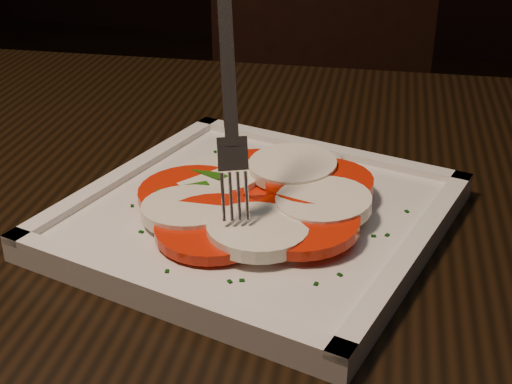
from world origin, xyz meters
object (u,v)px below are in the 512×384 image
object	(u,v)px
fork	(227,79)
plate	(256,218)
table	(180,304)
chair	(327,125)

from	to	relation	value
fork	plate	bearing A→B (deg)	29.65
table	plate	xyz separation A→B (m)	(0.07, -0.01, 0.11)
chair	plate	size ratio (longest dim) A/B	3.50
plate	table	bearing A→B (deg)	171.08
plate	fork	xyz separation A→B (m)	(-0.01, -0.02, 0.12)
chair	fork	bearing A→B (deg)	-104.26
table	chair	xyz separation A→B (m)	(-0.02, 0.74, -0.12)
table	chair	world-z (taller)	chair
chair	plate	distance (m)	0.79
table	fork	size ratio (longest dim) A/B	7.19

